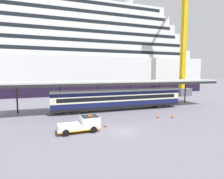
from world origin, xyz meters
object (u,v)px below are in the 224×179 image
Objects in this scene: service_truck at (83,124)px; dockside_crane at (186,37)px; train_carriage at (119,98)px; traffic_cone_far at (173,116)px; traffic_cone_mid at (105,124)px; traffic_cone_near at (158,116)px; cruise_ship at (42,53)px.

service_truck is 48.47m from dockside_crane.
traffic_cone_far is at bearing -54.38° from train_carriage.
traffic_cone_mid is at bearing 16.65° from service_truck.
traffic_cone_mid is 11.79m from traffic_cone_far.
train_carriage is 41.31× the size of traffic_cone_near.
train_carriage is 10.65m from traffic_cone_far.
traffic_cone_far is (21.83, -44.92, -14.03)m from cruise_ship.
dockside_crane is at bearing 35.43° from traffic_cone_mid.
service_truck is 15.15m from traffic_cone_far.
traffic_cone_far is at bearing -133.88° from dockside_crane.
traffic_cone_far is (2.18, -0.82, 0.05)m from traffic_cone_near.
traffic_cone_near is 0.86× the size of traffic_cone_far.
traffic_cone_near is 0.01× the size of dockside_crane.
traffic_cone_far is at bearing -20.62° from traffic_cone_near.
train_carriage is 0.43× the size of dockside_crane.
traffic_cone_near is at bearing 10.94° from traffic_cone_mid.
traffic_cone_far is 0.01× the size of dockside_crane.
cruise_ship is 49.28m from service_truck.
cruise_ship is at bearing 102.37° from traffic_cone_mid.
traffic_cone_near is at bearing -65.99° from cruise_ship.
cruise_ship is 171.00× the size of traffic_cone_mid.
dockside_crane reaches higher than cruise_ship.
traffic_cone_mid is 0.96× the size of traffic_cone_far.
traffic_cone_near is 2.33m from traffic_cone_far.
train_carriage reaches higher than service_truck.
traffic_cone_mid is at bearing -169.06° from traffic_cone_near.
dockside_crane reaches higher than service_truck.
cruise_ship reaches higher than traffic_cone_near.
dockside_crane is at bearing 27.36° from train_carriage.
cruise_ship is 191.90× the size of traffic_cone_near.
train_carriage is at bearing 59.36° from traffic_cone_mid.
traffic_cone_near is 0.89× the size of traffic_cone_mid.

